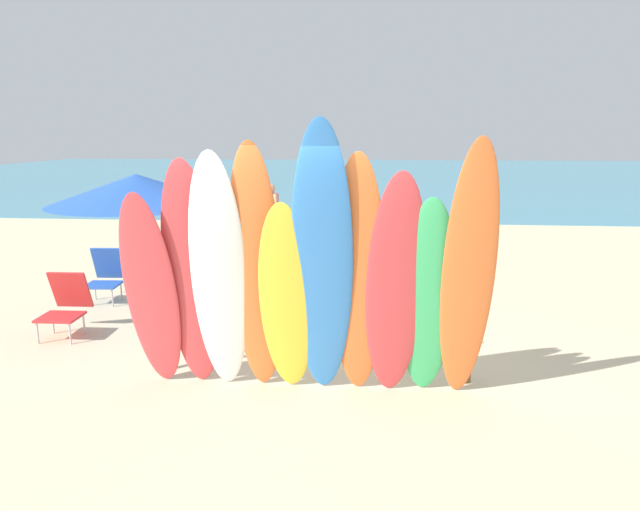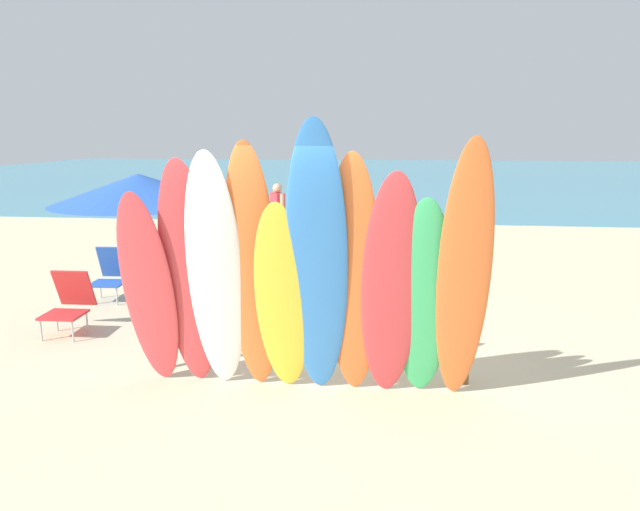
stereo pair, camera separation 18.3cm
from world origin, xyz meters
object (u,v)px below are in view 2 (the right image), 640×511
surfboard_orange_3 (253,272)px  beachgoer_midbeach (278,213)px  surfboard_yellow_4 (282,301)px  surfboard_orange_6 (354,281)px  surfboard_red_7 (391,290)px  surfboard_red_0 (149,291)px  surfboard_red_1 (189,277)px  beach_chair_red (69,301)px  beach_chair_blue (111,272)px  surfboard_white_2 (215,276)px  beach_umbrella (139,189)px  surfboard_blue_5 (317,267)px  beachgoer_photographing (343,251)px  surfboard_orange_9 (464,279)px  surfboard_rack (308,329)px  surfboard_green_8 (423,301)px

surfboard_orange_3 → beachgoer_midbeach: size_ratio=1.69×
surfboard_yellow_4 → surfboard_orange_6: surfboard_orange_6 is taller
surfboard_red_7 → surfboard_orange_6: bearing=177.5°
surfboard_red_0 → surfboard_red_7: bearing=2.9°
surfboard_red_1 → surfboard_yellow_4: surfboard_red_1 is taller
beach_chair_red → beach_chair_blue: beach_chair_blue is taller
surfboard_orange_3 → surfboard_red_0: bearing=179.9°
surfboard_white_2 → beach_umbrella: (-1.51, 1.76, 0.66)m
beachgoer_midbeach → beach_chair_red: (-1.78, -5.46, -0.45)m
surfboard_blue_5 → beach_umbrella: (-2.53, 1.88, 0.52)m
surfboard_red_0 → beachgoer_photographing: (1.73, 3.13, -0.18)m
surfboard_orange_3 → surfboard_orange_9: size_ratio=0.96×
surfboard_white_2 → surfboard_blue_5: 1.04m
beachgoer_midbeach → beach_umbrella: (-0.81, -5.25, 1.02)m
surfboard_orange_3 → beach_chair_red: 3.34m
beach_umbrella → surfboard_orange_3: bearing=-42.6°
surfboard_white_2 → surfboard_red_1: bearing=165.4°
surfboard_white_2 → beachgoer_photographing: surfboard_white_2 is taller
surfboard_red_0 → beach_chair_blue: 3.70m
beachgoer_midbeach → surfboard_blue_5: bearing=-20.8°
surfboard_orange_3 → surfboard_orange_9: 2.01m
surfboard_orange_3 → beach_chair_blue: bearing=134.7°
surfboard_red_1 → beach_chair_red: size_ratio=2.94×
surfboard_blue_5 → surfboard_red_0: bearing=173.0°
surfboard_red_0 → surfboard_red_1: size_ratio=0.87×
surfboard_white_2 → surfboard_red_7: (1.71, -0.02, -0.09)m
surfboard_red_0 → surfboard_orange_9: bearing=1.5°
surfboard_red_0 → beachgoer_midbeach: bearing=94.2°
surfboard_orange_3 → beach_chair_blue: surfboard_orange_3 is taller
surfboard_orange_3 → surfboard_blue_5: surfboard_blue_5 is taller
surfboard_rack → beach_umbrella: (-2.36, 1.26, 1.35)m
surfboard_red_7 → beachgoer_photographing: 3.27m
surfboard_orange_6 → beach_chair_red: (-3.84, 1.58, -0.80)m
surfboard_red_7 → beach_chair_red: 4.54m
surfboard_red_0 → surfboard_blue_5: bearing=-1.0°
beachgoer_midbeach → beach_chair_red: beachgoer_midbeach is taller
surfboard_green_8 → beach_umbrella: bearing=156.6°
surfboard_rack → surfboard_red_7: 1.17m
surfboard_white_2 → beach_umbrella: bearing=127.1°
surfboard_rack → beachgoer_midbeach: (-1.56, 6.51, 0.34)m
surfboard_rack → surfboard_red_1: 1.39m
surfboard_blue_5 → surfboard_yellow_4: bearing=162.1°
surfboard_red_1 → surfboard_orange_3: bearing=-5.5°
surfboard_white_2 → surfboard_blue_5: bearing=-10.6°
surfboard_green_8 → surfboard_orange_6: bearing=-171.7°
surfboard_red_7 → beach_umbrella: 3.76m
beach_chair_blue → beach_umbrella: bearing=-53.3°
surfboard_orange_3 → surfboard_green_8: (1.66, 0.00, -0.25)m
surfboard_orange_3 → beach_chair_red: bearing=152.2°
surfboard_rack → beach_chair_blue: 4.39m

